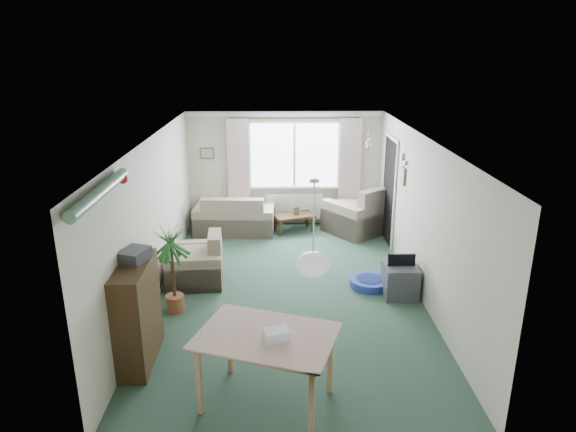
{
  "coord_description": "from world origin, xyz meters",
  "views": [
    {
      "loc": [
        -0.18,
        -7.22,
        3.66
      ],
      "look_at": [
        0.0,
        0.3,
        1.15
      ],
      "focal_mm": 32.0,
      "sensor_mm": 36.0,
      "label": 1
    }
  ],
  "objects_px": {
    "tv_cube": "(400,280)",
    "houseplant": "(173,269)",
    "armchair_corner": "(357,209)",
    "sofa": "(235,213)",
    "bookshelf": "(137,314)",
    "pet_bed": "(370,282)",
    "coffee_table": "(294,223)",
    "dining_table": "(267,370)",
    "armchair_left": "(195,258)"
  },
  "relations": [
    {
      "from": "tv_cube",
      "to": "houseplant",
      "type": "bearing_deg",
      "value": -172.32
    },
    {
      "from": "armchair_corner",
      "to": "houseplant",
      "type": "xyz_separation_m",
      "value": [
        -3.12,
        -3.29,
        0.17
      ]
    },
    {
      "from": "sofa",
      "to": "armchair_corner",
      "type": "xyz_separation_m",
      "value": [
        2.51,
        -0.02,
        0.09
      ]
    },
    {
      "from": "sofa",
      "to": "bookshelf",
      "type": "xyz_separation_m",
      "value": [
        -0.81,
        -4.53,
        0.23
      ]
    },
    {
      "from": "bookshelf",
      "to": "tv_cube",
      "type": "xyz_separation_m",
      "value": [
        3.54,
        1.63,
        -0.38
      ]
    },
    {
      "from": "tv_cube",
      "to": "pet_bed",
      "type": "xyz_separation_m",
      "value": [
        -0.4,
        0.32,
        -0.18
      ]
    },
    {
      "from": "pet_bed",
      "to": "bookshelf",
      "type": "bearing_deg",
      "value": -148.17
    },
    {
      "from": "pet_bed",
      "to": "coffee_table",
      "type": "bearing_deg",
      "value": 113.4
    },
    {
      "from": "sofa",
      "to": "bookshelf",
      "type": "relative_size",
      "value": 1.27
    },
    {
      "from": "bookshelf",
      "to": "houseplant",
      "type": "height_order",
      "value": "houseplant"
    },
    {
      "from": "bookshelf",
      "to": "dining_table",
      "type": "xyz_separation_m",
      "value": [
        1.55,
        -0.82,
        -0.23
      ]
    },
    {
      "from": "armchair_left",
      "to": "bookshelf",
      "type": "relative_size",
      "value": 0.72
    },
    {
      "from": "sofa",
      "to": "houseplant",
      "type": "relative_size",
      "value": 1.21
    },
    {
      "from": "dining_table",
      "to": "bookshelf",
      "type": "bearing_deg",
      "value": 151.93
    },
    {
      "from": "armchair_corner",
      "to": "houseplant",
      "type": "relative_size",
      "value": 0.83
    },
    {
      "from": "sofa",
      "to": "coffee_table",
      "type": "height_order",
      "value": "sofa"
    },
    {
      "from": "armchair_corner",
      "to": "coffee_table",
      "type": "xyz_separation_m",
      "value": [
        -1.29,
        0.02,
        -0.31
      ]
    },
    {
      "from": "dining_table",
      "to": "coffee_table",
      "type": "bearing_deg",
      "value": 84.89
    },
    {
      "from": "bookshelf",
      "to": "dining_table",
      "type": "height_order",
      "value": "bookshelf"
    },
    {
      "from": "coffee_table",
      "to": "tv_cube",
      "type": "distance_m",
      "value": 3.27
    },
    {
      "from": "coffee_table",
      "to": "pet_bed",
      "type": "xyz_separation_m",
      "value": [
        1.11,
        -2.58,
        -0.12
      ]
    },
    {
      "from": "sofa",
      "to": "coffee_table",
      "type": "bearing_deg",
      "value": -177.4
    },
    {
      "from": "armchair_corner",
      "to": "coffee_table",
      "type": "bearing_deg",
      "value": -37.77
    },
    {
      "from": "sofa",
      "to": "armchair_left",
      "type": "height_order",
      "value": "armchair_left"
    },
    {
      "from": "armchair_corner",
      "to": "sofa",
      "type": "bearing_deg",
      "value": -37.23
    },
    {
      "from": "houseplant",
      "to": "tv_cube",
      "type": "relative_size",
      "value": 2.43
    },
    {
      "from": "bookshelf",
      "to": "houseplant",
      "type": "relative_size",
      "value": 0.96
    },
    {
      "from": "houseplant",
      "to": "pet_bed",
      "type": "distance_m",
      "value": 3.1
    },
    {
      "from": "bookshelf",
      "to": "armchair_corner",
      "type": "bearing_deg",
      "value": 53.04
    },
    {
      "from": "bookshelf",
      "to": "pet_bed",
      "type": "xyz_separation_m",
      "value": [
        3.14,
        1.95,
        -0.57
      ]
    },
    {
      "from": "bookshelf",
      "to": "sofa",
      "type": "bearing_deg",
      "value": 79.31
    },
    {
      "from": "dining_table",
      "to": "pet_bed",
      "type": "xyz_separation_m",
      "value": [
        1.59,
        2.77,
        -0.34
      ]
    },
    {
      "from": "armchair_corner",
      "to": "coffee_table",
      "type": "relative_size",
      "value": 1.37
    },
    {
      "from": "sofa",
      "to": "armchair_corner",
      "type": "relative_size",
      "value": 1.47
    },
    {
      "from": "armchair_left",
      "to": "tv_cube",
      "type": "bearing_deg",
      "value": 75.8
    },
    {
      "from": "coffee_table",
      "to": "bookshelf",
      "type": "relative_size",
      "value": 0.63
    },
    {
      "from": "sofa",
      "to": "pet_bed",
      "type": "xyz_separation_m",
      "value": [
        2.33,
        -2.58,
        -0.34
      ]
    },
    {
      "from": "coffee_table",
      "to": "houseplant",
      "type": "height_order",
      "value": "houseplant"
    },
    {
      "from": "bookshelf",
      "to": "tv_cube",
      "type": "bearing_deg",
      "value": 24.13
    },
    {
      "from": "coffee_table",
      "to": "houseplant",
      "type": "relative_size",
      "value": 0.61
    },
    {
      "from": "armchair_left",
      "to": "bookshelf",
      "type": "distance_m",
      "value": 2.23
    },
    {
      "from": "armchair_left",
      "to": "pet_bed",
      "type": "relative_size",
      "value": 1.43
    },
    {
      "from": "armchair_corner",
      "to": "armchair_left",
      "type": "xyz_separation_m",
      "value": [
        -2.98,
        -2.31,
        -0.08
      ]
    },
    {
      "from": "coffee_table",
      "to": "bookshelf",
      "type": "height_order",
      "value": "bookshelf"
    },
    {
      "from": "houseplant",
      "to": "armchair_corner",
      "type": "bearing_deg",
      "value": 46.45
    },
    {
      "from": "sofa",
      "to": "coffee_table",
      "type": "relative_size",
      "value": 2.0
    },
    {
      "from": "bookshelf",
      "to": "dining_table",
      "type": "relative_size",
      "value": 0.98
    },
    {
      "from": "armchair_corner",
      "to": "pet_bed",
      "type": "xyz_separation_m",
      "value": [
        -0.17,
        -2.55,
        -0.42
      ]
    },
    {
      "from": "tv_cube",
      "to": "armchair_left",
      "type": "bearing_deg",
      "value": 170.7
    },
    {
      "from": "pet_bed",
      "to": "dining_table",
      "type": "bearing_deg",
      "value": -119.87
    }
  ]
}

